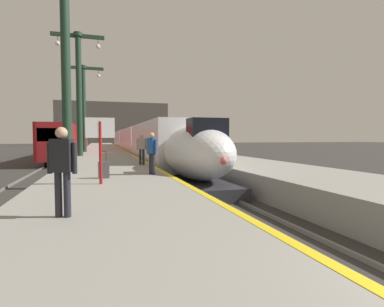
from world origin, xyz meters
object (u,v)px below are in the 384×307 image
(highspeed_train_main, at_px, (137,142))
(regional_train_adjacent, at_px, (72,140))
(passenger_mid_platform, at_px, (142,147))
(rolling_suitcase, at_px, (104,170))
(passenger_far_waiting, at_px, (62,165))
(departure_info_board, at_px, (100,137))
(station_column_distant, at_px, (84,100))
(passenger_near_edge, at_px, (152,150))
(station_column_mid, at_px, (65,47))
(station_column_far, at_px, (79,83))

(highspeed_train_main, bearing_deg, regional_train_adjacent, 138.13)
(passenger_mid_platform, bearing_deg, rolling_suitcase, -112.04)
(passenger_far_waiting, relative_size, departure_info_board, 0.80)
(regional_train_adjacent, relative_size, station_column_distant, 4.19)
(departure_info_board, bearing_deg, passenger_mid_platform, 71.60)
(station_column_distant, height_order, passenger_near_edge, station_column_distant)
(regional_train_adjacent, height_order, station_column_mid, station_column_mid)
(departure_info_board, bearing_deg, rolling_suitcase, 85.84)
(station_column_distant, distance_m, passenger_near_edge, 21.71)
(station_column_far, height_order, passenger_far_waiting, station_column_far)
(station_column_far, relative_size, passenger_far_waiting, 5.74)
(rolling_suitcase, bearing_deg, station_column_distant, 94.36)
(rolling_suitcase, bearing_deg, highspeed_train_main, 80.87)
(passenger_mid_platform, bearing_deg, station_column_mid, -172.13)
(passenger_near_edge, bearing_deg, departure_info_board, -134.51)
(passenger_near_edge, height_order, passenger_mid_platform, same)
(station_column_far, height_order, station_column_distant, station_column_far)
(passenger_near_edge, bearing_deg, rolling_suitcase, -162.32)
(passenger_far_waiting, bearing_deg, station_column_distant, 91.80)
(regional_train_adjacent, xyz_separation_m, passenger_far_waiting, (3.05, -39.18, -0.09))
(station_column_distant, relative_size, passenger_mid_platform, 5.17)
(station_column_mid, xyz_separation_m, departure_info_board, (1.54, -5.98, -4.32))
(highspeed_train_main, bearing_deg, station_column_mid, -105.07)
(regional_train_adjacent, distance_m, passenger_mid_platform, 29.26)
(passenger_far_waiting, xyz_separation_m, rolling_suitcase, (0.80, 5.44, -0.69))
(passenger_mid_platform, relative_size, passenger_far_waiting, 1.00)
(highspeed_train_main, relative_size, station_column_distant, 6.48)
(passenger_near_edge, distance_m, passenger_far_waiting, 6.60)
(passenger_mid_platform, distance_m, rolling_suitcase, 5.52)
(station_column_mid, bearing_deg, station_column_far, 90.00)
(highspeed_train_main, xyz_separation_m, station_column_mid, (-5.90, -21.91, 4.92))
(passenger_far_waiting, bearing_deg, regional_train_adjacent, 94.45)
(regional_train_adjacent, bearing_deg, departure_info_board, -83.92)
(station_column_far, xyz_separation_m, passenger_far_waiting, (0.85, -19.88, -4.81))
(passenger_far_waiting, bearing_deg, highspeed_train_main, 81.01)
(station_column_distant, bearing_deg, station_column_far, -90.00)
(passenger_far_waiting, height_order, rolling_suitcase, passenger_far_waiting)
(rolling_suitcase, height_order, departure_info_board, departure_info_board)
(passenger_near_edge, distance_m, rolling_suitcase, 2.08)
(station_column_far, xyz_separation_m, station_column_distant, (-0.00, 7.14, -0.51))
(passenger_far_waiting, bearing_deg, departure_info_board, 80.23)
(station_column_far, bearing_deg, passenger_far_waiting, -87.56)
(station_column_distant, bearing_deg, departure_info_board, -86.16)
(passenger_near_edge, bearing_deg, station_column_distant, 99.51)
(passenger_near_edge, bearing_deg, station_column_mid, 131.50)
(highspeed_train_main, distance_m, station_column_distant, 8.83)
(passenger_near_edge, relative_size, departure_info_board, 0.80)
(station_column_far, distance_m, passenger_near_edge, 15.07)
(regional_train_adjacent, xyz_separation_m, passenger_mid_platform, (5.90, -28.66, -0.09))
(station_column_mid, height_order, departure_info_board, station_column_mid)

